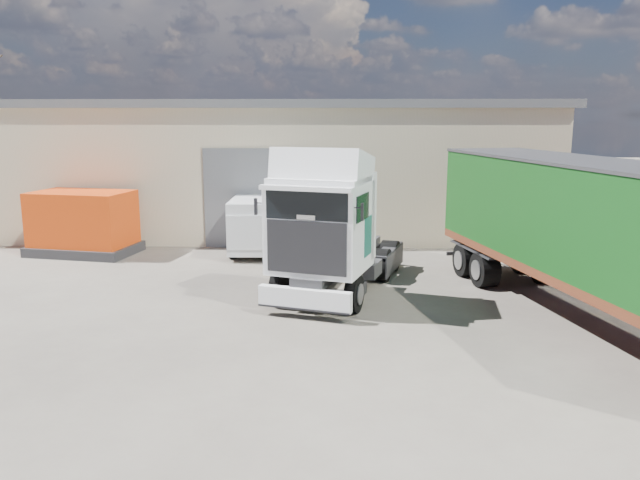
{
  "coord_description": "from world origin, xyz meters",
  "views": [
    {
      "loc": [
        0.84,
        -12.26,
        4.76
      ],
      "look_at": [
        0.39,
        3.0,
        1.69
      ],
      "focal_mm": 35.0,
      "sensor_mm": 36.0,
      "label": 1
    }
  ],
  "objects_px": {
    "tractor_unit": "(330,235)",
    "panel_van": "(263,222)",
    "box_trailer": "(586,224)",
    "orange_skip": "(83,227)"
  },
  "relations": [
    {
      "from": "tractor_unit",
      "to": "orange_skip",
      "type": "xyz_separation_m",
      "value": [
        -8.63,
        5.04,
        -0.74
      ]
    },
    {
      "from": "tractor_unit",
      "to": "panel_van",
      "type": "bearing_deg",
      "value": 130.08
    },
    {
      "from": "tractor_unit",
      "to": "panel_van",
      "type": "relative_size",
      "value": 1.31
    },
    {
      "from": "tractor_unit",
      "to": "orange_skip",
      "type": "bearing_deg",
      "value": 166.88
    },
    {
      "from": "box_trailer",
      "to": "tractor_unit",
      "type": "bearing_deg",
      "value": 151.79
    },
    {
      "from": "tractor_unit",
      "to": "box_trailer",
      "type": "xyz_separation_m",
      "value": [
        5.93,
        -1.65,
        0.6
      ]
    },
    {
      "from": "box_trailer",
      "to": "orange_skip",
      "type": "xyz_separation_m",
      "value": [
        -14.57,
        6.69,
        -1.33
      ]
    },
    {
      "from": "box_trailer",
      "to": "panel_van",
      "type": "height_order",
      "value": "box_trailer"
    },
    {
      "from": "panel_van",
      "to": "orange_skip",
      "type": "xyz_separation_m",
      "value": [
        -6.15,
        -0.84,
        -0.06
      ]
    },
    {
      "from": "tractor_unit",
      "to": "orange_skip",
      "type": "relative_size",
      "value": 1.64
    }
  ]
}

